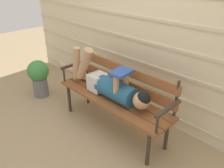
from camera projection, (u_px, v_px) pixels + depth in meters
name	position (u px, v px, depth m)	size (l,w,h in m)	color
ground_plane	(106.00, 131.00, 2.87)	(12.00, 12.00, 0.00)	tan
house_siding	(148.00, 30.00, 2.79)	(5.33, 0.08, 2.36)	beige
park_bench	(116.00, 92.00, 2.75)	(1.60, 0.44, 0.87)	brown
reclining_person	(107.00, 84.00, 2.71)	(1.74, 0.27, 0.56)	#23567A
potted_plant	(39.00, 76.00, 3.54)	(0.33, 0.33, 0.60)	slate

